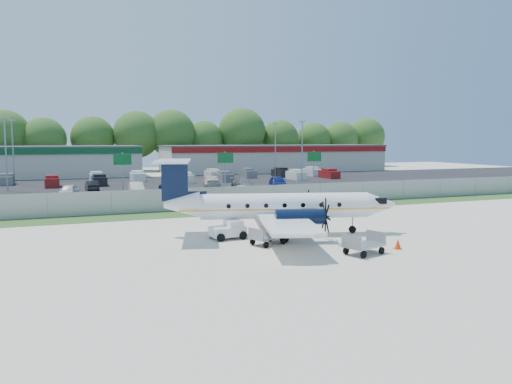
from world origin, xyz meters
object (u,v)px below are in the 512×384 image
object	(u,v)px
pushback_tug	(229,230)
baggage_cart_near	(268,236)
aircraft	(279,206)
baggage_cart_far	(364,244)

from	to	relation	value
pushback_tug	baggage_cart_near	world-z (taller)	pushback_tug
aircraft	pushback_tug	bearing A→B (deg)	-178.71
baggage_cart_far	baggage_cart_near	bearing A→B (deg)	132.82
pushback_tug	baggage_cart_far	bearing A→B (deg)	-51.18
aircraft	baggage_cart_far	size ratio (longest dim) A/B	6.46
aircraft	baggage_cart_near	size ratio (longest dim) A/B	6.77
aircraft	baggage_cart_near	xyz separation A→B (m)	(-1.95, -2.72, -1.41)
aircraft	pushback_tug	xyz separation A→B (m)	(-3.56, -0.08, -1.37)
aircraft	pushback_tug	size ratio (longest dim) A/B	7.13
aircraft	baggage_cart_far	distance (m)	7.39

